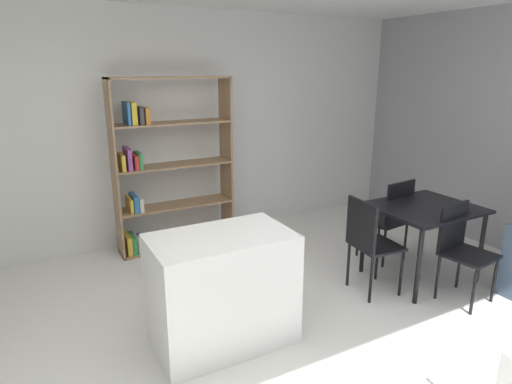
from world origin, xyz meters
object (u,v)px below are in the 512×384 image
(dining_table, at_px, (424,214))
(dining_chair_near, at_px, (461,244))
(open_bookshelf, at_px, (162,169))
(dining_chair_island_side, at_px, (369,238))
(kitchen_island, at_px, (222,290))
(dining_chair_far, at_px, (391,214))

(dining_table, height_order, dining_chair_near, dining_chair_near)
(open_bookshelf, bearing_deg, dining_chair_island_side, -55.46)
(kitchen_island, height_order, dining_chair_island_side, dining_chair_island_side)
(dining_table, xyz_separation_m, dining_chair_far, (0.01, 0.45, -0.14))
(dining_chair_far, relative_size, dining_chair_near, 1.04)
(dining_chair_island_side, bearing_deg, dining_chair_near, -117.89)
(dining_table, relative_size, dining_chair_near, 1.11)
(open_bookshelf, bearing_deg, dining_chair_far, -36.68)
(kitchen_island, height_order, dining_chair_far, dining_chair_far)
(open_bookshelf, bearing_deg, dining_chair_near, -49.87)
(open_bookshelf, height_order, dining_chair_far, open_bookshelf)
(open_bookshelf, height_order, dining_table, open_bookshelf)
(kitchen_island, xyz_separation_m, dining_chair_far, (2.28, 0.50, 0.10))
(kitchen_island, relative_size, dining_chair_far, 1.14)
(kitchen_island, height_order, dining_chair_near, kitchen_island)
(kitchen_island, relative_size, dining_chair_island_side, 1.14)
(dining_chair_far, height_order, dining_chair_near, dining_chair_far)
(dining_chair_near, distance_m, dining_chair_island_side, 0.85)
(dining_chair_island_side, bearing_deg, kitchen_island, 97.86)
(open_bookshelf, distance_m, dining_table, 2.94)
(kitchen_island, bearing_deg, dining_chair_far, 12.35)
(kitchen_island, distance_m, open_bookshelf, 2.15)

